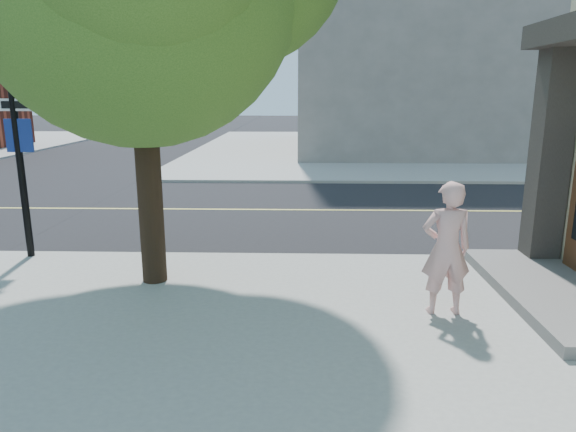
{
  "coord_description": "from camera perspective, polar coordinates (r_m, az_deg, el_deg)",
  "views": [
    {
      "loc": [
        5.24,
        -9.95,
        3.26
      ],
      "look_at": [
        5.0,
        -1.7,
        1.3
      ],
      "focal_mm": 32.22,
      "sensor_mm": 36.0,
      "label": 1
    }
  ],
  "objects": [
    {
      "name": "road_ew",
      "position": [
        15.71,
        -17.89,
        0.75
      ],
      "size": [
        140.0,
        9.0,
        0.01
      ],
      "primitive_type": "cube",
      "color": "black",
      "rests_on": "ground"
    },
    {
      "name": "filler_ne",
      "position": [
        33.35,
        17.9,
        19.4
      ],
      "size": [
        18.0,
        16.0,
        14.0
      ],
      "primitive_type": "cube",
      "color": "slate",
      "rests_on": "sidewalk_ne"
    },
    {
      "name": "ground",
      "position": [
        11.7,
        -25.11,
        -4.11
      ],
      "size": [
        140.0,
        140.0,
        0.0
      ],
      "primitive_type": "plane",
      "color": "black",
      "rests_on": "ground"
    },
    {
      "name": "sidewalk_ne",
      "position": [
        32.67,
        16.41,
        7.2
      ],
      "size": [
        29.0,
        25.0,
        0.12
      ],
      "primitive_type": "cube",
      "color": "gray",
      "rests_on": "ground"
    },
    {
      "name": "man_on_phone",
      "position": [
        7.73,
        17.08,
        -3.46
      ],
      "size": [
        0.73,
        0.5,
        1.96
      ],
      "primitive_type": "imported",
      "rotation": [
        0.0,
        0.0,
        3.18
      ],
      "color": "#D79E99",
      "rests_on": "sidewalk_se"
    }
  ]
}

